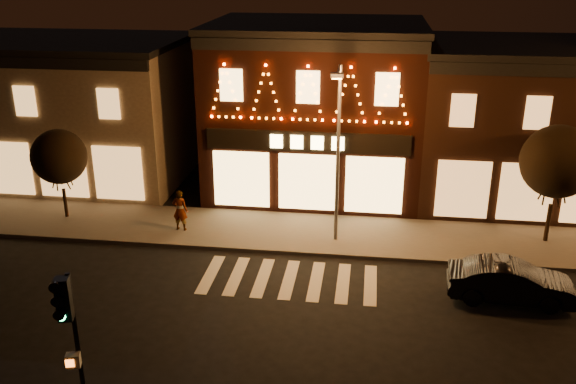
% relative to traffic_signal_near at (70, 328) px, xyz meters
% --- Properties ---
extents(ground, '(120.00, 120.00, 0.00)m').
position_rel_traffic_signal_near_xyz_m(ground, '(3.84, 4.97, -3.37)').
color(ground, black).
rests_on(ground, ground).
extents(sidewalk_far, '(44.00, 4.00, 0.15)m').
position_rel_traffic_signal_near_xyz_m(sidewalk_far, '(5.84, 12.97, -3.30)').
color(sidewalk_far, '#47423D').
rests_on(sidewalk_far, ground).
extents(building_left, '(12.20, 8.28, 7.30)m').
position_rel_traffic_signal_near_xyz_m(building_left, '(-9.16, 18.96, 0.29)').
color(building_left, '#716350').
rests_on(building_left, ground).
extents(building_pulp, '(10.20, 8.34, 8.30)m').
position_rel_traffic_signal_near_xyz_m(building_pulp, '(3.84, 18.94, 0.79)').
color(building_pulp, black).
rests_on(building_pulp, ground).
extents(building_right_a, '(9.20, 8.28, 7.50)m').
position_rel_traffic_signal_near_xyz_m(building_right_a, '(13.34, 18.96, 0.39)').
color(building_right_a, '#371D13').
rests_on(building_right_a, ground).
extents(traffic_signal_near, '(0.38, 0.48, 4.57)m').
position_rel_traffic_signal_near_xyz_m(traffic_signal_near, '(0.00, 0.00, 0.00)').
color(traffic_signal_near, black).
rests_on(traffic_signal_near, sidewalk_near).
extents(streetlamp_mid, '(0.46, 1.66, 7.25)m').
position_rel_traffic_signal_near_xyz_m(streetlamp_mid, '(5.32, 12.19, 1.03)').
color(streetlamp_mid, '#59595E').
rests_on(streetlamp_mid, sidewalk_far).
extents(tree_left, '(2.42, 2.42, 4.05)m').
position_rel_traffic_signal_near_xyz_m(tree_left, '(-6.92, 13.17, -0.39)').
color(tree_left, black).
rests_on(tree_left, sidewalk_far).
extents(tree_right, '(2.94, 2.94, 4.92)m').
position_rel_traffic_signal_near_xyz_m(tree_right, '(14.00, 13.46, 0.22)').
color(tree_right, black).
rests_on(tree_right, sidewalk_far).
extents(dark_sedan, '(4.37, 1.75, 1.41)m').
position_rel_traffic_signal_near_xyz_m(dark_sedan, '(11.64, 8.56, -2.67)').
color(dark_sedan, black).
rests_on(dark_sedan, ground).
extents(pedestrian, '(0.69, 0.48, 1.80)m').
position_rel_traffic_signal_near_xyz_m(pedestrian, '(-1.35, 12.46, -2.32)').
color(pedestrian, gray).
rests_on(pedestrian, sidewalk_far).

